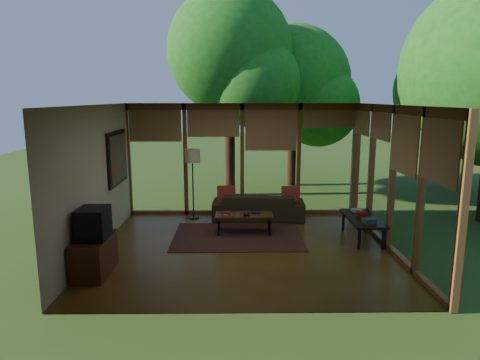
{
  "coord_description": "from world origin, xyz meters",
  "views": [
    {
      "loc": [
        -0.18,
        -7.77,
        2.83
      ],
      "look_at": [
        -0.07,
        0.7,
        1.19
      ],
      "focal_mm": 32.0,
      "sensor_mm": 36.0,
      "label": 1
    }
  ],
  "objects_px": {
    "coffee_table": "(244,216)",
    "media_cabinet": "(94,256)",
    "television": "(93,223)",
    "side_console": "(363,219)",
    "sofa": "(258,206)",
    "floor_lamp": "(192,160)"
  },
  "relations": [
    {
      "from": "coffee_table",
      "to": "side_console",
      "type": "xyz_separation_m",
      "value": [
        2.39,
        -0.37,
        0.02
      ]
    },
    {
      "from": "media_cabinet",
      "to": "television",
      "type": "height_order",
      "value": "television"
    },
    {
      "from": "sofa",
      "to": "floor_lamp",
      "type": "height_order",
      "value": "floor_lamp"
    },
    {
      "from": "coffee_table",
      "to": "side_console",
      "type": "relative_size",
      "value": 0.86
    },
    {
      "from": "media_cabinet",
      "to": "television",
      "type": "relative_size",
      "value": 1.82
    },
    {
      "from": "television",
      "to": "side_console",
      "type": "xyz_separation_m",
      "value": [
        4.85,
        1.67,
        -0.44
      ]
    },
    {
      "from": "television",
      "to": "coffee_table",
      "type": "height_order",
      "value": "television"
    },
    {
      "from": "media_cabinet",
      "to": "floor_lamp",
      "type": "bearing_deg",
      "value": 68.06
    },
    {
      "from": "television",
      "to": "side_console",
      "type": "relative_size",
      "value": 0.39
    },
    {
      "from": "sofa",
      "to": "side_console",
      "type": "relative_size",
      "value": 1.52
    },
    {
      "from": "media_cabinet",
      "to": "television",
      "type": "bearing_deg",
      "value": 0.0
    },
    {
      "from": "floor_lamp",
      "to": "side_console",
      "type": "bearing_deg",
      "value": -23.71
    },
    {
      "from": "coffee_table",
      "to": "media_cabinet",
      "type": "bearing_deg",
      "value": -140.57
    },
    {
      "from": "television",
      "to": "coffee_table",
      "type": "distance_m",
      "value": 3.23
    },
    {
      "from": "media_cabinet",
      "to": "side_console",
      "type": "relative_size",
      "value": 0.71
    },
    {
      "from": "television",
      "to": "floor_lamp",
      "type": "xyz_separation_m",
      "value": [
        1.28,
        3.24,
        0.56
      ]
    },
    {
      "from": "sofa",
      "to": "side_console",
      "type": "distance_m",
      "value": 2.51
    },
    {
      "from": "sofa",
      "to": "television",
      "type": "height_order",
      "value": "television"
    },
    {
      "from": "media_cabinet",
      "to": "floor_lamp",
      "type": "distance_m",
      "value": 3.66
    },
    {
      "from": "sofa",
      "to": "television",
      "type": "distance_m",
      "value": 4.27
    },
    {
      "from": "side_console",
      "to": "media_cabinet",
      "type": "bearing_deg",
      "value": -161.05
    },
    {
      "from": "television",
      "to": "floor_lamp",
      "type": "relative_size",
      "value": 0.33
    }
  ]
}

